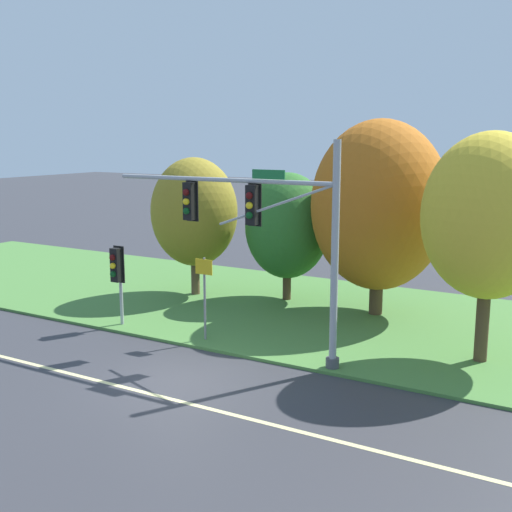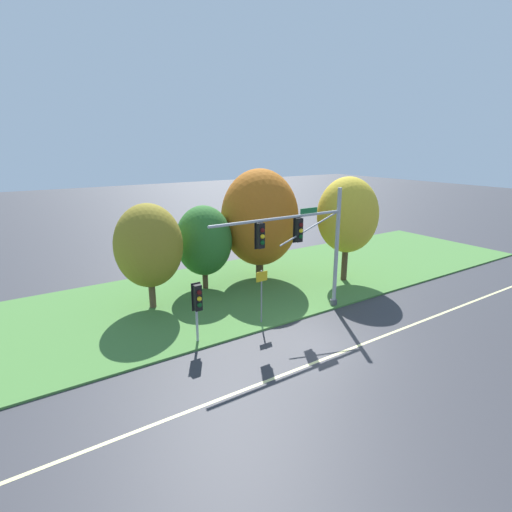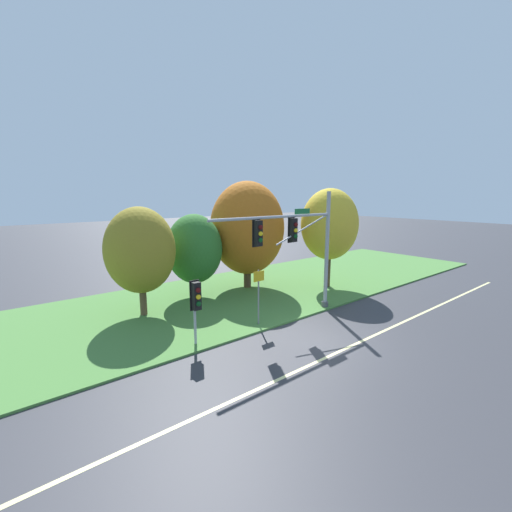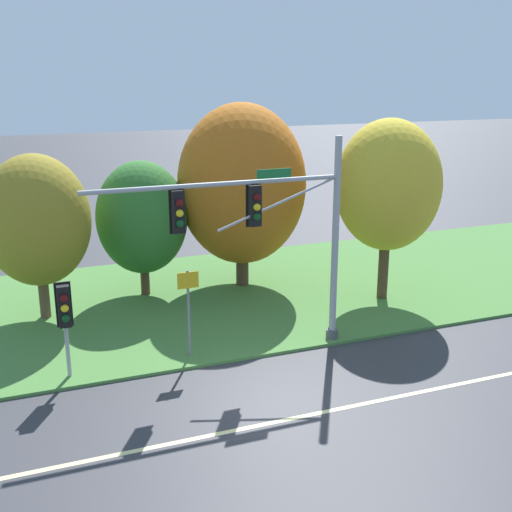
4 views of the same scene
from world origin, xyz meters
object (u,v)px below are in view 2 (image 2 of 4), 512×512
object	(u,v)px
route_sign_post	(262,290)
tree_left_of_mast	(204,241)
pedestrian_signal_near_kerb	(198,301)
tree_nearest_road	(149,246)
traffic_signal_mast	(306,240)
tree_mid_verge	(347,215)
tree_behind_signpost	(260,218)

from	to	relation	value
route_sign_post	tree_left_of_mast	distance (m)	6.38
pedestrian_signal_near_kerb	tree_nearest_road	distance (m)	5.52
tree_left_of_mast	traffic_signal_mast	bearing A→B (deg)	-67.88
route_sign_post	tree_mid_verge	xyz separation A→B (m)	(8.50, 2.50, 2.64)
tree_behind_signpost	tree_mid_verge	size ratio (longest dim) A/B	1.07
tree_left_of_mast	tree_mid_verge	bearing A→B (deg)	-23.50
route_sign_post	tree_mid_verge	world-z (taller)	tree_mid_verge
tree_nearest_road	route_sign_post	bearing A→B (deg)	-51.85
tree_behind_signpost	traffic_signal_mast	bearing A→B (deg)	-102.03
tree_nearest_road	tree_left_of_mast	bearing A→B (deg)	16.43
tree_left_of_mast	tree_mid_verge	size ratio (longest dim) A/B	0.77
traffic_signal_mast	tree_behind_signpost	xyz separation A→B (m)	(1.34, 6.30, 0.08)
tree_behind_signpost	tree_mid_verge	distance (m)	5.76
pedestrian_signal_near_kerb	tree_left_of_mast	world-z (taller)	tree_left_of_mast
tree_nearest_road	tree_left_of_mast	size ratio (longest dim) A/B	1.11
tree_left_of_mast	tree_mid_verge	world-z (taller)	tree_mid_verge
traffic_signal_mast	pedestrian_signal_near_kerb	xyz separation A→B (m)	(-6.22, 0.14, -2.04)
route_sign_post	tree_left_of_mast	xyz separation A→B (m)	(-0.11, 6.24, 1.32)
pedestrian_signal_near_kerb	tree_mid_verge	distance (m)	12.67
traffic_signal_mast	route_sign_post	world-z (taller)	traffic_signal_mast
tree_nearest_road	tree_behind_signpost	distance (m)	7.98
traffic_signal_mast	tree_nearest_road	world-z (taller)	traffic_signal_mast
traffic_signal_mast	tree_mid_verge	world-z (taller)	tree_mid_verge
tree_nearest_road	tree_left_of_mast	xyz separation A→B (m)	(3.89, 1.15, -0.46)
pedestrian_signal_near_kerb	tree_behind_signpost	world-z (taller)	tree_behind_signpost
traffic_signal_mast	tree_left_of_mast	world-z (taller)	traffic_signal_mast
traffic_signal_mast	pedestrian_signal_near_kerb	world-z (taller)	traffic_signal_mast
tree_left_of_mast	route_sign_post	bearing A→B (deg)	-88.97
tree_left_of_mast	tree_behind_signpost	xyz separation A→B (m)	(4.02, -0.28, 1.08)
route_sign_post	tree_behind_signpost	size ratio (longest dim) A/B	0.38
tree_behind_signpost	tree_nearest_road	bearing A→B (deg)	-173.72
pedestrian_signal_near_kerb	route_sign_post	bearing A→B (deg)	3.18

